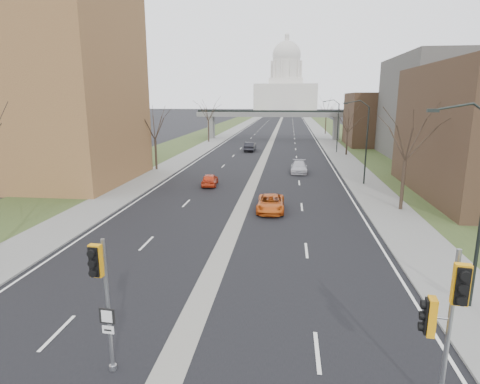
% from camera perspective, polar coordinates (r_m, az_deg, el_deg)
% --- Properties ---
extents(ground, '(700.00, 700.00, 0.00)m').
position_cam_1_polar(ground, '(14.68, -10.42, -24.60)').
color(ground, black).
rests_on(ground, ground).
extents(road_surface, '(20.00, 600.00, 0.01)m').
position_cam_1_polar(road_surface, '(161.31, 5.71, 9.90)').
color(road_surface, black).
rests_on(road_surface, ground).
extents(median_strip, '(1.20, 600.00, 0.02)m').
position_cam_1_polar(median_strip, '(161.31, 5.71, 9.89)').
color(median_strip, gray).
rests_on(median_strip, ground).
extents(sidewalk_right, '(4.00, 600.00, 0.12)m').
position_cam_1_polar(sidewalk_right, '(161.47, 10.03, 9.79)').
color(sidewalk_right, gray).
rests_on(sidewalk_right, ground).
extents(sidewalk_left, '(4.00, 600.00, 0.12)m').
position_cam_1_polar(sidewalk_left, '(162.03, 1.40, 9.99)').
color(sidewalk_left, gray).
rests_on(sidewalk_left, ground).
extents(grass_verge_right, '(8.00, 600.00, 0.10)m').
position_cam_1_polar(grass_verge_right, '(161.89, 12.18, 9.70)').
color(grass_verge_right, '#2C401D').
rests_on(grass_verge_right, ground).
extents(grass_verge_left, '(8.00, 600.00, 0.10)m').
position_cam_1_polar(grass_verge_left, '(162.73, -0.74, 10.00)').
color(grass_verge_left, '#2C401D').
rests_on(grass_verge_left, ground).
extents(apartment_building, '(25.00, 16.00, 22.00)m').
position_cam_1_polar(apartment_building, '(50.73, -29.93, 13.78)').
color(apartment_building, olive).
rests_on(apartment_building, ground).
extents(commercial_block_mid, '(18.00, 22.00, 15.00)m').
position_cam_1_polar(commercial_block_mid, '(67.53, 28.50, 10.36)').
color(commercial_block_mid, '#52504B').
rests_on(commercial_block_mid, ground).
extents(commercial_block_far, '(14.00, 14.00, 10.00)m').
position_cam_1_polar(commercial_block_far, '(83.13, 19.92, 9.65)').
color(commercial_block_far, '#442E1F').
rests_on(commercial_block_far, ground).
extents(pedestrian_bridge, '(34.00, 3.00, 6.45)m').
position_cam_1_polar(pedestrian_bridge, '(91.19, 4.67, 10.52)').
color(pedestrian_bridge, slate).
rests_on(pedestrian_bridge, ground).
extents(capitol, '(48.00, 42.00, 55.75)m').
position_cam_1_polar(capitol, '(331.18, 6.53, 14.72)').
color(capitol, silver).
rests_on(capitol, ground).
extents(streetlight_near, '(2.61, 0.20, 8.70)m').
position_cam_1_polar(streetlight_near, '(18.59, 29.88, 5.28)').
color(streetlight_near, black).
rests_on(streetlight_near, sidewalk_right).
extents(streetlight_mid, '(2.61, 0.20, 8.70)m').
position_cam_1_polar(streetlight_mid, '(43.66, 16.73, 9.99)').
color(streetlight_mid, black).
rests_on(streetlight_mid, sidewalk_right).
extents(streetlight_far, '(2.61, 0.20, 8.70)m').
position_cam_1_polar(streetlight_far, '(69.42, 13.19, 11.16)').
color(streetlight_far, black).
rests_on(streetlight_far, sidewalk_right).
extents(tree_left_b, '(6.75, 6.75, 8.81)m').
position_cam_1_polar(tree_left_b, '(51.88, -12.09, 9.86)').
color(tree_left_b, '#382B21').
rests_on(tree_left_b, sidewalk_left).
extents(tree_left_c, '(7.65, 7.65, 9.99)m').
position_cam_1_polar(tree_left_c, '(84.72, -4.55, 11.81)').
color(tree_left_c, '#382B21').
rests_on(tree_left_c, sidewalk_left).
extents(tree_right_a, '(7.20, 7.20, 9.40)m').
position_cam_1_polar(tree_right_a, '(34.36, 22.77, 8.29)').
color(tree_right_a, '#382B21').
rests_on(tree_right_a, sidewalk_right).
extents(tree_right_b, '(6.30, 6.30, 8.22)m').
position_cam_1_polar(tree_right_b, '(66.73, 15.14, 10.01)').
color(tree_right_b, '#382B21').
rests_on(tree_right_b, sidewalk_right).
extents(tree_right_c, '(7.65, 7.65, 9.99)m').
position_cam_1_polar(tree_right_c, '(106.43, 12.21, 11.83)').
color(tree_right_c, '#382B21').
rests_on(tree_right_c, sidewalk_right).
extents(signal_pole_median, '(0.54, 0.77, 4.67)m').
position_cam_1_polar(signal_pole_median, '(13.60, -19.09, -12.32)').
color(signal_pole_median, gray).
rests_on(signal_pole_median, ground).
extents(signal_pole_right, '(0.87, 0.99, 5.06)m').
position_cam_1_polar(signal_pole_right, '(12.62, 27.22, -14.90)').
color(signal_pole_right, gray).
rests_on(signal_pole_right, ground).
extents(car_left_near, '(1.83, 3.92, 1.30)m').
position_cam_1_polar(car_left_near, '(42.18, -4.32, 1.77)').
color(car_left_near, red).
rests_on(car_left_near, ground).
extents(car_left_far, '(1.80, 4.83, 1.58)m').
position_cam_1_polar(car_left_far, '(70.29, 1.45, 6.47)').
color(car_left_far, black).
rests_on(car_left_far, ground).
extents(car_right_near, '(2.26, 4.75, 1.31)m').
position_cam_1_polar(car_right_near, '(32.61, 4.38, -1.61)').
color(car_right_near, '#C55315').
rests_on(car_right_near, ground).
extents(car_right_mid, '(2.05, 4.84, 1.39)m').
position_cam_1_polar(car_right_mid, '(50.04, 8.39, 3.52)').
color(car_right_mid, '#B8B6BF').
rests_on(car_right_mid, ground).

